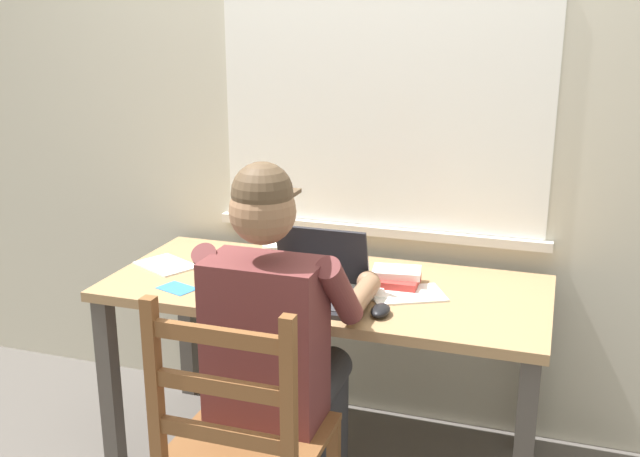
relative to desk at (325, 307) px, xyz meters
name	(u,v)px	position (x,y,z in m)	size (l,w,h in m)	color
ground_plane	(325,457)	(0.00, 0.00, -0.62)	(8.00, 8.00, 0.00)	#56514C
back_wall	(360,106)	(0.00, 0.43, 0.68)	(6.00, 0.08, 2.60)	beige
desk	(325,307)	(0.00, 0.00, 0.00)	(1.57, 0.70, 0.71)	#9E7A51
seated_person	(279,335)	(-0.01, -0.42, 0.07)	(0.50, 0.60, 1.26)	brown
wooden_chair	(244,448)	(-0.01, -0.70, -0.15)	(0.42, 0.42, 0.95)	brown
laptop	(314,282)	(0.00, -0.13, 0.14)	(0.33, 0.30, 0.23)	#232328
computer_mouse	(380,311)	(0.26, -0.22, 0.11)	(0.06, 0.10, 0.03)	black
coffee_mug_white	(274,257)	(-0.23, 0.09, 0.14)	(0.12, 0.08, 0.10)	silver
coffee_mug_dark	(219,283)	(-0.31, -0.24, 0.14)	(0.12, 0.08, 0.10)	#38281E
book_stack_main	(396,278)	(0.24, 0.07, 0.12)	(0.18, 0.16, 0.06)	#BC332D
paper_pile_near_laptop	(166,265)	(-0.64, -0.01, 0.09)	(0.22, 0.16, 0.01)	white
paper_pile_back_corner	(407,294)	(0.30, -0.02, 0.09)	(0.25, 0.17, 0.01)	white
paper_pile_side	(348,289)	(0.10, -0.04, 0.10)	(0.25, 0.18, 0.01)	white
landscape_photo_print	(177,288)	(-0.48, -0.21, 0.09)	(0.13, 0.09, 0.00)	teal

